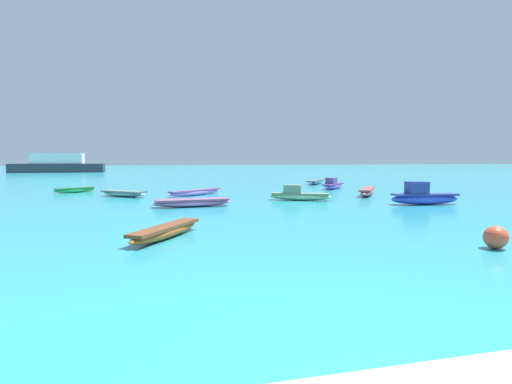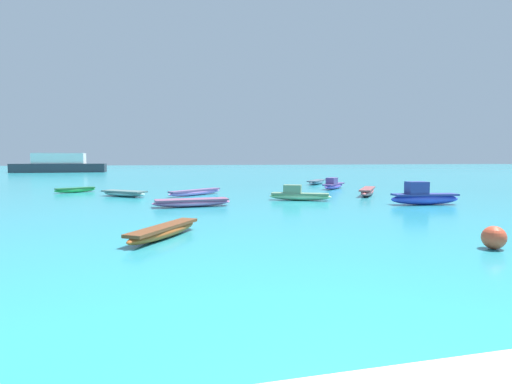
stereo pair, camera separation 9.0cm
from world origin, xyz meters
TOP-DOWN VIEW (x-y plane):
  - moored_boat_0 at (-6.30, 23.06)m, footprint 2.25×1.61m
  - moored_boat_1 at (0.39, 19.57)m, footprint 3.22×2.73m
  - moored_boat_2 at (9.46, 17.42)m, footprint 2.49×3.24m
  - moored_boat_3 at (9.56, 12.85)m, footprint 3.09×1.10m
  - moored_boat_4 at (9.57, 22.04)m, footprint 2.52×2.62m
  - moored_boat_5 at (-3.30, 19.80)m, footprint 2.64×2.41m
  - moored_boat_6 at (-0.20, 14.51)m, footprint 3.30×1.07m
  - moored_boat_7 at (10.42, 27.00)m, footprint 2.64×3.19m
  - moored_boat_8 at (-1.40, 8.07)m, footprint 2.00×2.75m
  - moored_boat_9 at (4.95, 15.83)m, footprint 2.93×1.81m
  - mooring_buoy_0 at (5.65, 5.10)m, footprint 0.51×0.51m
  - distant_ferry at (-15.51, 60.61)m, footprint 12.53×2.76m

SIDE VIEW (x-z plane):
  - moored_boat_0 at x=-6.30m, z-range 0.02..0.31m
  - moored_boat_5 at x=-3.30m, z-range 0.02..0.33m
  - moored_boat_7 at x=10.42m, z-range 0.02..0.33m
  - moored_boat_8 at x=-1.40m, z-range 0.02..0.33m
  - moored_boat_1 at x=0.39m, z-range 0.02..0.33m
  - moored_boat_6 at x=-0.20m, z-range 0.02..0.34m
  - moored_boat_2 at x=9.46m, z-range 0.02..0.41m
  - mooring_buoy_0 at x=5.65m, z-range 0.00..0.51m
  - moored_boat_9 at x=4.95m, z-range -0.11..0.62m
  - moored_boat_4 at x=9.57m, z-range -0.11..0.64m
  - moored_boat_3 at x=9.56m, z-range -0.15..0.85m
  - distant_ferry at x=-15.51m, z-range -0.26..2.50m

